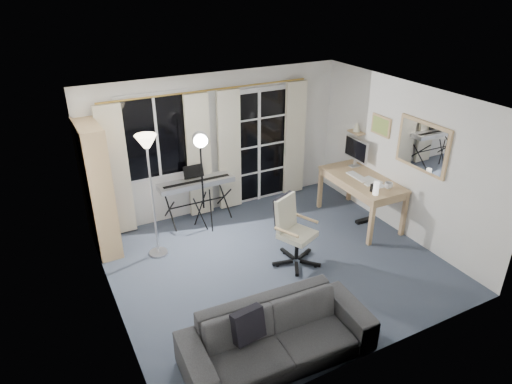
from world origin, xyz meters
TOP-DOWN VIEW (x-y plane):
  - floor at (0.00, 0.00)m, footprint 4.50×4.00m
  - window at (-1.05, 1.97)m, footprint 1.20×0.08m
  - french_door at (0.75, 1.97)m, footprint 1.32×0.09m
  - curtains at (-0.14, 1.88)m, footprint 3.60×0.07m
  - bookshelf at (-2.12, 1.60)m, footprint 0.34×0.93m
  - torchiere_lamp at (-1.44, 1.04)m, footprint 0.32×0.32m
  - keyboard_piano at (-0.54, 1.70)m, footprint 1.26×0.61m
  - studio_light at (-0.56, 1.36)m, footprint 0.37×0.38m
  - office_chair at (0.23, -0.02)m, footprint 0.70×0.69m
  - desk at (1.88, 0.46)m, footprint 0.76×1.49m
  - monitor at (2.08, 0.91)m, footprint 0.19×0.57m
  - desk_clutter at (1.81, 0.22)m, footprint 0.47×0.89m
  - mug at (1.98, -0.04)m, footprint 0.13×0.10m
  - wall_mirror at (2.22, -0.35)m, footprint 0.04×0.94m
  - framed_print at (2.23, 0.55)m, footprint 0.03×0.42m
  - wall_shelf at (2.16, 1.05)m, footprint 0.16×0.30m
  - sofa at (-0.87, -1.55)m, footprint 2.13×0.71m

SIDE VIEW (x-z plane):
  - floor at x=0.00m, z-range -0.02..0.00m
  - sofa at x=-0.87m, z-range 0.00..0.82m
  - office_chair at x=0.23m, z-range 0.09..1.11m
  - desk_clutter at x=1.81m, z-range 0.12..1.12m
  - desk at x=1.88m, z-range 0.30..1.09m
  - keyboard_piano at x=-0.54m, z-range 0.24..1.15m
  - mug at x=1.98m, z-range 0.79..0.92m
  - bookshelf at x=-2.12m, z-range -0.05..1.93m
  - french_door at x=0.75m, z-range -0.03..2.08m
  - monitor at x=2.08m, z-range 0.84..1.33m
  - curtains at x=-0.14m, z-range 0.03..2.16m
  - studio_light at x=-0.56m, z-range 0.52..2.24m
  - wall_shelf at x=2.16m, z-range 1.32..1.50m
  - window at x=-1.05m, z-range 0.80..2.20m
  - torchiere_lamp at x=-1.44m, z-range 0.57..2.45m
  - wall_mirror at x=2.22m, z-range 1.18..1.92m
  - framed_print at x=2.23m, z-range 1.44..1.76m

